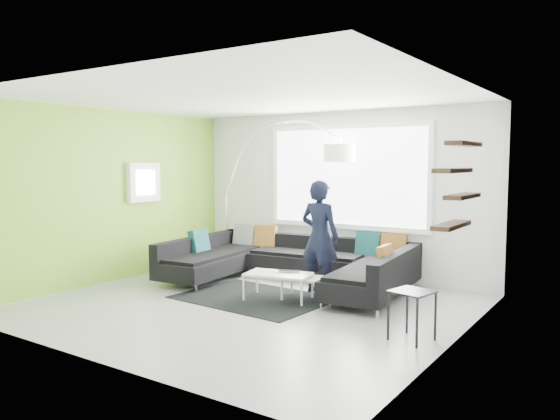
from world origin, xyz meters
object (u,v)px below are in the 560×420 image
(arc_lamp, at_px, (226,195))
(side_table, at_px, (412,316))
(person, at_px, (320,237))
(coffee_table, at_px, (294,287))
(laptop, at_px, (289,272))
(sectional_sofa, at_px, (288,264))

(arc_lamp, relative_size, side_table, 4.85)
(arc_lamp, height_order, person, arc_lamp)
(person, bearing_deg, side_table, 146.07)
(side_table, distance_m, person, 2.41)
(coffee_table, xyz_separation_m, laptop, (-0.08, -0.02, 0.20))
(laptop, bearing_deg, arc_lamp, 123.14)
(coffee_table, distance_m, laptop, 0.22)
(coffee_table, bearing_deg, sectional_sofa, 115.65)
(arc_lamp, height_order, side_table, arc_lamp)
(side_table, bearing_deg, person, 145.16)
(sectional_sofa, bearing_deg, coffee_table, -57.28)
(sectional_sofa, distance_m, coffee_table, 0.88)
(sectional_sofa, bearing_deg, person, -15.47)
(side_table, bearing_deg, laptop, 160.15)
(side_table, bearing_deg, sectional_sofa, 150.42)
(side_table, xyz_separation_m, laptop, (-2.09, 0.75, 0.12))
(sectional_sofa, distance_m, laptop, 0.83)
(coffee_table, bearing_deg, side_table, -33.80)
(sectional_sofa, distance_m, side_table, 2.93)
(sectional_sofa, bearing_deg, side_table, -35.34)
(sectional_sofa, height_order, laptop, sectional_sofa)
(arc_lamp, xyz_separation_m, person, (2.46, -0.83, -0.50))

